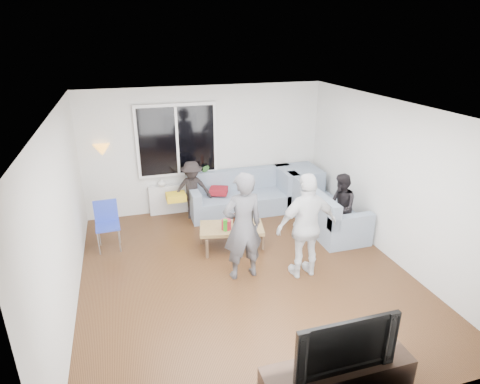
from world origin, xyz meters
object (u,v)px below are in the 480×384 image
object	(u,v)px
spectator_right	(340,207)
spectator_back	(192,190)
floor_lamp	(106,182)
player_left	(243,226)
coffee_table	(232,237)
sofa_right_section	(326,206)
player_right	(307,226)
television	(342,340)
tv_console	(337,381)
side_chair	(108,227)
sofa_back_section	(244,193)

from	to	relation	value
spectator_right	spectator_back	distance (m)	2.93
floor_lamp	player_left	xyz separation A→B (m)	(2.00, -2.82, 0.08)
coffee_table	spectator_back	bearing A→B (deg)	106.69
sofa_right_section	coffee_table	world-z (taller)	sofa_right_section
floor_lamp	player_right	bearing A→B (deg)	-46.04
player_left	television	world-z (taller)	player_left
tv_console	coffee_table	bearing A→B (deg)	93.24
sofa_right_section	spectator_back	xyz separation A→B (m)	(-2.42, 1.13, 0.18)
side_chair	spectator_back	xyz separation A→B (m)	(1.65, 0.87, 0.17)
side_chair	player_left	distance (m)	2.52
player_right	floor_lamp	bearing A→B (deg)	-48.14
side_chair	player_right	distance (m)	3.43
player_left	spectator_back	distance (m)	2.39
tv_console	sofa_right_section	bearing A→B (deg)	63.83
sofa_right_section	television	distance (m)	4.10
player_left	player_right	size ratio (longest dim) A/B	1.02
floor_lamp	spectator_right	xyz separation A→B (m)	(4.07, -2.12, -0.16)
spectator_right	player_left	bearing A→B (deg)	-57.21
spectator_right	television	distance (m)	3.63
sofa_right_section	floor_lamp	distance (m)	4.39
player_right	spectator_right	xyz separation A→B (m)	(1.13, 0.93, -0.22)
player_left	side_chair	bearing A→B (deg)	-41.49
sofa_back_section	side_chair	distance (m)	2.86
spectator_back	sofa_back_section	bearing A→B (deg)	1.45
player_left	sofa_back_section	bearing A→B (deg)	-112.53
player_right	television	bearing A→B (deg)	70.99
sofa_right_section	tv_console	size ratio (longest dim) A/B	1.25
sofa_back_section	spectator_right	world-z (taller)	spectator_right
sofa_right_section	sofa_back_section	bearing A→B (deg)	50.47
player_right	side_chair	bearing A→B (deg)	-32.34
player_left	floor_lamp	bearing A→B (deg)	-59.59
spectator_right	tv_console	size ratio (longest dim) A/B	0.77
player_left	television	size ratio (longest dim) A/B	1.59
sofa_right_section	player_right	distance (m)	1.89
floor_lamp	spectator_right	bearing A→B (deg)	-27.48
spectator_back	television	world-z (taller)	spectator_back
sofa_right_section	tv_console	distance (m)	4.09
sofa_back_section	player_left	xyz separation A→B (m)	(-0.74, -2.32, 0.43)
player_right	tv_console	bearing A→B (deg)	70.99
coffee_table	player_right	size ratio (longest dim) A/B	0.65
sofa_right_section	television	bearing A→B (deg)	153.83
side_chair	player_right	xyz separation A→B (m)	(2.94, -1.71, 0.41)
player_left	spectator_right	size ratio (longest dim) A/B	1.39
coffee_table	tv_console	size ratio (longest dim) A/B	0.69
floor_lamp	player_left	size ratio (longest dim) A/B	0.91
player_right	spectator_right	size ratio (longest dim) A/B	1.36
side_chair	player_left	bearing A→B (deg)	-39.23
spectator_back	side_chair	bearing A→B (deg)	-149.15
floor_lamp	player_left	world-z (taller)	player_left
sofa_back_section	spectator_back	xyz separation A→B (m)	(-1.09, 0.03, 0.18)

